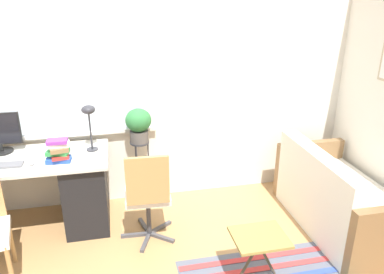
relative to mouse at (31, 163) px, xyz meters
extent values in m
plane|color=tan|center=(0.74, -0.19, -0.78)|extent=(14.00, 14.00, 0.00)
cube|color=white|center=(0.74, 0.59, 0.57)|extent=(9.00, 0.06, 2.70)
cube|color=silver|center=(-0.02, 0.56, 0.71)|extent=(0.78, 0.02, 1.34)
cube|color=white|center=(-0.02, 0.55, 0.71)|extent=(0.71, 0.01, 1.27)
cube|color=silver|center=(0.76, 0.56, 0.71)|extent=(0.78, 0.02, 1.34)
cube|color=white|center=(0.76, 0.55, 0.71)|extent=(0.71, 0.01, 1.27)
cube|color=silver|center=(0.37, 0.56, 0.05)|extent=(1.61, 0.11, 0.04)
cube|color=black|center=(0.42, 0.16, -0.41)|extent=(0.40, 0.63, 0.73)
cylinder|color=black|center=(-0.33, 0.36, -0.01)|extent=(0.21, 0.21, 0.02)
cylinder|color=black|center=(-0.33, 0.36, 0.04)|extent=(0.04, 0.04, 0.08)
ellipsoid|color=silver|center=(0.00, 0.00, 0.00)|extent=(0.04, 0.07, 0.03)
cylinder|color=#2D2D33|center=(0.52, 0.24, -0.01)|extent=(0.11, 0.11, 0.01)
cylinder|color=#2D2D33|center=(0.52, 0.24, 0.18)|extent=(0.02, 0.02, 0.37)
ellipsoid|color=#2D2D33|center=(0.52, 0.24, 0.39)|extent=(0.13, 0.13, 0.08)
cube|color=#2851B2|center=(0.23, 0.02, 0.00)|extent=(0.22, 0.13, 0.04)
cube|color=red|center=(0.25, 0.02, 0.04)|extent=(0.16, 0.16, 0.03)
cube|color=green|center=(0.23, 0.03, 0.07)|extent=(0.21, 0.16, 0.04)
cube|color=olive|center=(0.25, 0.03, 0.11)|extent=(0.18, 0.19, 0.04)
cube|color=white|center=(0.25, 0.03, 0.15)|extent=(0.19, 0.11, 0.04)
cube|color=purple|center=(0.24, 0.02, 0.18)|extent=(0.18, 0.12, 0.03)
cylinder|color=#B2844C|center=(-0.12, -0.70, -0.56)|extent=(0.04, 0.04, 0.43)
cylinder|color=#B2844C|center=(-0.19, -0.32, -0.56)|extent=(0.04, 0.04, 0.43)
cube|color=#47474C|center=(0.86, -0.18, -0.76)|extent=(0.27, 0.05, 0.03)
cube|color=#47474C|center=(0.95, -0.32, -0.76)|extent=(0.13, 0.27, 0.03)
cube|color=#47474C|center=(1.10, -0.28, -0.76)|extent=(0.24, 0.20, 0.03)
cube|color=#47474C|center=(1.11, -0.12, -0.76)|extent=(0.25, 0.18, 0.03)
cube|color=#47474C|center=(0.96, -0.06, -0.76)|extent=(0.11, 0.27, 0.03)
cylinder|color=#333338|center=(1.00, -0.19, -0.55)|extent=(0.04, 0.04, 0.39)
cube|color=silver|center=(1.00, -0.19, -0.33)|extent=(0.42, 0.40, 0.06)
cube|color=#B2844C|center=(0.99, -0.40, -0.08)|extent=(0.37, 0.05, 0.44)
cube|color=white|center=(2.88, -0.42, -0.57)|extent=(0.78, 1.29, 0.41)
cube|color=white|center=(2.57, -0.42, -0.17)|extent=(0.16, 1.29, 0.40)
cube|color=olive|center=(2.88, 0.26, -0.46)|extent=(0.78, 0.09, 0.63)
cylinder|color=#333338|center=(0.99, 0.40, -0.04)|extent=(0.20, 0.20, 0.02)
cylinder|color=#333338|center=(1.07, 0.40, -0.41)|extent=(0.01, 0.01, 0.72)
cylinder|color=#333338|center=(0.94, 0.48, -0.41)|extent=(0.01, 0.01, 0.72)
cylinder|color=#333338|center=(0.94, 0.33, -0.41)|extent=(0.01, 0.01, 0.72)
cylinder|color=#514C47|center=(0.99, 0.40, 0.03)|extent=(0.19, 0.19, 0.12)
ellipsoid|color=#2D7038|center=(0.99, 0.40, 0.20)|extent=(0.27, 0.27, 0.24)
cube|color=#C63838|center=(1.88, -0.87, -0.77)|extent=(1.38, 0.06, 0.00)
cube|color=#C63838|center=(1.88, -0.73, -0.77)|extent=(1.38, 0.06, 0.00)
cube|color=olive|center=(1.79, -0.98, -0.36)|extent=(0.42, 0.36, 0.02)
cylinder|color=#4C3D2D|center=(1.71, -0.98, -0.57)|extent=(0.22, 0.02, 0.41)
cylinder|color=#4C3D2D|center=(1.86, -0.98, -0.57)|extent=(0.22, 0.02, 0.41)
camera|label=1|loc=(0.76, -3.23, 1.43)|focal=35.00mm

